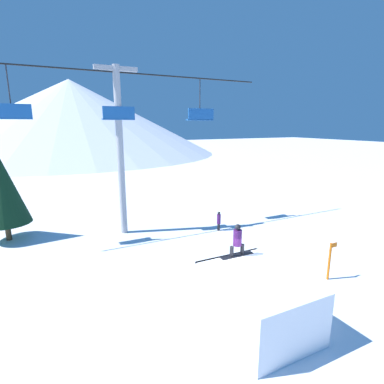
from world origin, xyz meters
TOP-DOWN VIEW (x-y plane):
  - ground_plane at (0.00, 0.00)m, footprint 220.00×220.00m
  - mountain_ridge at (0.00, 66.56)m, footprint 63.34×63.34m
  - snow_ramp at (-0.48, -0.31)m, footprint 2.70×3.63m
  - snowboarder at (-0.21, 1.27)m, footprint 1.34×0.32m
  - chairlift at (-2.27, 10.36)m, footprint 18.52×0.44m
  - pine_tree_near at (-8.59, 12.13)m, footprint 2.68×2.68m
  - trail_marker at (4.23, 0.74)m, footprint 0.41×0.10m
  - distant_skier at (3.16, 8.09)m, footprint 0.24×0.24m

SIDE VIEW (x-z plane):
  - ground_plane at x=0.00m, z-range 0.00..0.00m
  - distant_skier at x=3.16m, z-range 0.05..1.28m
  - trail_marker at x=4.23m, z-range 0.06..1.73m
  - snow_ramp at x=-0.48m, z-range 0.00..1.79m
  - snowboarder at x=-0.21m, z-range 1.78..3.00m
  - pine_tree_near at x=-8.59m, z-range 0.50..5.55m
  - chairlift at x=-2.27m, z-range 1.00..10.78m
  - mountain_ridge at x=0.00m, z-range 0.00..16.20m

